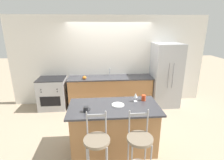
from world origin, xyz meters
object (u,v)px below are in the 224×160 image
Objects in this scene: oven_range at (53,93)px; tumbler_cup at (144,98)px; bar_stool_near at (97,146)px; bar_stool_far at (139,145)px; refrigerator at (165,75)px; coffee_mug at (86,109)px; pumpkin_decoration at (84,78)px; dinner_plate at (118,105)px; wine_glass at (136,95)px.

tumbler_cup reaches higher than oven_range.
bar_stool_near and bar_stool_far have the same top height.
bar_stool_far is at bearing -54.15° from oven_range.
coffee_mug is at bearing -136.81° from refrigerator.
refrigerator is 1.65× the size of bar_stool_near.
dinner_plate is at bearing -67.52° from pumpkin_decoration.
dinner_plate is at bearing -48.49° from oven_range.
dinner_plate is 0.58m from tumbler_cup.
refrigerator is 1.65× the size of bar_stool_far.
refrigerator is 2.07× the size of oven_range.
coffee_mug is at bearing -160.93° from tumbler_cup.
dinner_plate is (-0.25, 0.79, 0.32)m from bar_stool_far.
pumpkin_decoration is (-1.13, 1.69, -0.11)m from wine_glass.
oven_range is 0.80× the size of bar_stool_near.
bar_stool_near is at bearing -127.91° from refrigerator.
oven_range is 7.85× the size of tumbler_cup.
refrigerator reaches higher than dinner_plate.
tumbler_cup is at bearing -123.08° from refrigerator.
tumbler_cup is at bearing 72.91° from bar_stool_far.
bar_stool_far is 1.04m from wine_glass.
refrigerator is 3.42m from bar_stool_near.
dinner_plate is 0.42m from wine_glass.
refrigerator is 10.56× the size of wine_glass.
coffee_mug is (-2.27, -2.13, 0.04)m from refrigerator.
oven_range is 2.66m from dinner_plate.
bar_stool_far is 1.08m from coffee_mug.
tumbler_cup is at bearing 9.26° from wine_glass.
dinner_plate is 2.06× the size of pumpkin_decoration.
oven_range is 3.80× the size of dinner_plate.
coffee_mug is at bearing -159.27° from wine_glass.
oven_range is 2.51m from coffee_mug.
oven_range is 3.04m from bar_stool_near.
tumbler_cup reaches higher than dinner_plate.
refrigerator reaches higher than bar_stool_near.
wine_glass is (2.10, -1.81, 0.61)m from oven_range.
wine_glass is (0.78, 0.92, 0.44)m from bar_stool_near.
refrigerator is at bearing 48.70° from dinner_plate.
dinner_plate is 1.95× the size of coffee_mug.
coffee_mug is 1.06× the size of pumpkin_decoration.
refrigerator reaches higher than pumpkin_decoration.
tumbler_cup is (0.96, 0.94, 0.37)m from bar_stool_near.
pumpkin_decoration is (-1.01, 2.62, 0.33)m from bar_stool_far.
pumpkin_decoration is at bearing 128.19° from tumbler_cup.
refrigerator is 3.07m from bar_stool_far.
refrigerator reaches higher than coffee_mug.
coffee_mug is at bearing 146.05° from bar_stool_far.
bar_stool_far is 1.07m from tumbler_cup.
bar_stool_near is 4.76× the size of dinner_plate.
bar_stool_near is at bearing 178.48° from bar_stool_far.
oven_range is at bearing 131.51° from dinner_plate.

